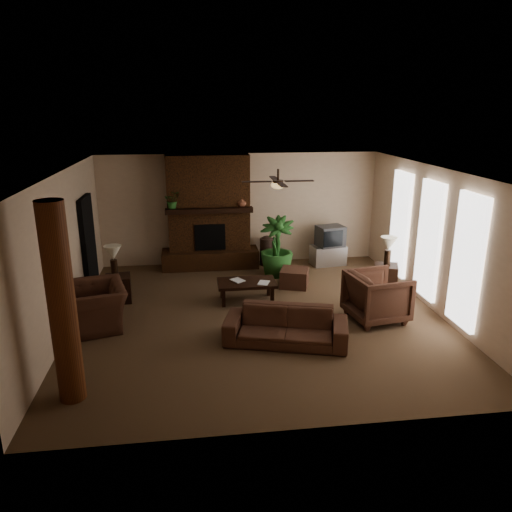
{
  "coord_description": "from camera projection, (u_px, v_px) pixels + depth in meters",
  "views": [
    {
      "loc": [
        -1.19,
        -8.59,
        3.9
      ],
      "look_at": [
        0.0,
        0.4,
        1.1
      ],
      "focal_mm": 34.05,
      "sensor_mm": 36.0,
      "label": 1
    }
  ],
  "objects": [
    {
      "name": "book_b",
      "position": [
        259.0,
        276.0,
        9.91
      ],
      "size": [
        0.21,
        0.1,
        0.29
      ],
      "primitive_type": "imported",
      "rotation": [
        0.0,
        0.0,
        -0.36
      ],
      "color": "#999999",
      "rests_on": "coffee_table"
    },
    {
      "name": "armchair_left",
      "position": [
        95.0,
        299.0,
        8.85
      ],
      "size": [
        1.08,
        1.38,
        1.06
      ],
      "primitive_type": "imported",
      "rotation": [
        0.0,
        0.0,
        -1.3
      ],
      "color": "#4F2F21",
      "rests_on": "ground"
    },
    {
      "name": "ottoman",
      "position": [
        294.0,
        278.0,
        10.95
      ],
      "size": [
        0.76,
        0.76,
        0.4
      ],
      "primitive_type": "cube",
      "rotation": [
        0.0,
        0.0,
        -0.33
      ],
      "color": "#4F2F21",
      "rests_on": "ground"
    },
    {
      "name": "side_table_left",
      "position": [
        119.0,
        288.0,
        10.09
      ],
      "size": [
        0.55,
        0.55,
        0.55
      ],
      "primitive_type": "cube",
      "rotation": [
        0.0,
        0.0,
        0.1
      ],
      "color": "black",
      "rests_on": "ground"
    },
    {
      "name": "mantel_vase",
      "position": [
        242.0,
        202.0,
        11.8
      ],
      "size": [
        0.25,
        0.25,
        0.22
      ],
      "primitive_type": "imported",
      "rotation": [
        0.0,
        0.0,
        -0.12
      ],
      "color": "brown",
      "rests_on": "fireplace"
    },
    {
      "name": "floor_plant",
      "position": [
        276.0,
        259.0,
        11.59
      ],
      "size": [
        1.2,
        1.61,
        0.8
      ],
      "primitive_type": "imported",
      "rotation": [
        0.0,
        0.0,
        -0.31
      ],
      "color": "#2A5E25",
      "rests_on": "ground"
    },
    {
      "name": "room_shell",
      "position": [
        259.0,
        247.0,
        9.02
      ],
      "size": [
        7.0,
        7.0,
        7.0
      ],
      "color": "brown",
      "rests_on": "ground"
    },
    {
      "name": "lamp_right",
      "position": [
        388.0,
        246.0,
        10.54
      ],
      "size": [
        0.42,
        0.42,
        0.65
      ],
      "color": "black",
      "rests_on": "side_table_right"
    },
    {
      "name": "windows",
      "position": [
        429.0,
        240.0,
        9.66
      ],
      "size": [
        0.08,
        3.65,
        2.35
      ],
      "color": "white",
      "rests_on": "ground"
    },
    {
      "name": "armchair_right",
      "position": [
        377.0,
        294.0,
        9.14
      ],
      "size": [
        1.09,
        1.14,
        1.03
      ],
      "primitive_type": "imported",
      "rotation": [
        0.0,
        0.0,
        1.74
      ],
      "color": "#4F2F21",
      "rests_on": "ground"
    },
    {
      "name": "floor_vase",
      "position": [
        267.0,
        248.0,
        12.37
      ],
      "size": [
        0.34,
        0.34,
        0.77
      ],
      "color": "#33221C",
      "rests_on": "ground"
    },
    {
      "name": "book_a",
      "position": [
        233.0,
        276.0,
        9.97
      ],
      "size": [
        0.2,
        0.13,
        0.29
      ],
      "primitive_type": "imported",
      "rotation": [
        0.0,
        0.0,
        0.54
      ],
      "color": "#999999",
      "rests_on": "coffee_table"
    },
    {
      "name": "coffee_table",
      "position": [
        247.0,
        284.0,
        10.06
      ],
      "size": [
        1.2,
        0.7,
        0.43
      ],
      "color": "black",
      "rests_on": "ground"
    },
    {
      "name": "lamp_left",
      "position": [
        113.0,
        255.0,
        9.89
      ],
      "size": [
        0.42,
        0.42,
        0.65
      ],
      "color": "black",
      "rests_on": "side_table_left"
    },
    {
      "name": "tv",
      "position": [
        330.0,
        236.0,
        12.26
      ],
      "size": [
        0.74,
        0.64,
        0.52
      ],
      "color": "#3B3B3D",
      "rests_on": "tv_stand"
    },
    {
      "name": "ceiling_fan",
      "position": [
        278.0,
        183.0,
        9.02
      ],
      "size": [
        1.35,
        1.35,
        0.37
      ],
      "color": "black",
      "rests_on": "ceiling"
    },
    {
      "name": "log_column",
      "position": [
        62.0,
        305.0,
        6.38
      ],
      "size": [
        0.36,
        0.36,
        2.8
      ],
      "primitive_type": "cylinder",
      "color": "brown",
      "rests_on": "ground"
    },
    {
      "name": "fireplace",
      "position": [
        209.0,
        222.0,
        12.05
      ],
      "size": [
        2.4,
        0.7,
        2.8
      ],
      "color": "#512C15",
      "rests_on": "ground"
    },
    {
      "name": "side_table_right",
      "position": [
        385.0,
        277.0,
        10.78
      ],
      "size": [
        0.64,
        0.64,
        0.55
      ],
      "primitive_type": "cube",
      "rotation": [
        0.0,
        0.0,
        -0.36
      ],
      "color": "black",
      "rests_on": "ground"
    },
    {
      "name": "tv_stand",
      "position": [
        328.0,
        255.0,
        12.46
      ],
      "size": [
        0.91,
        0.61,
        0.5
      ],
      "primitive_type": "cube",
      "rotation": [
        0.0,
        0.0,
        0.14
      ],
      "color": "#B6B6B9",
      "rests_on": "ground"
    },
    {
      "name": "sofa",
      "position": [
        286.0,
        321.0,
        8.27
      ],
      "size": [
        2.17,
        1.15,
        0.81
      ],
      "primitive_type": "imported",
      "rotation": [
        0.0,
        0.0,
        -0.28
      ],
      "color": "#4F2F21",
      "rests_on": "ground"
    },
    {
      "name": "doorway",
      "position": [
        89.0,
        245.0,
        10.4
      ],
      "size": [
        0.1,
        1.0,
        2.1
      ],
      "primitive_type": "cube",
      "color": "black",
      "rests_on": "ground"
    },
    {
      "name": "mantel_plant",
      "position": [
        173.0,
        202.0,
        11.56
      ],
      "size": [
        0.43,
        0.46,
        0.33
      ],
      "primitive_type": "imported",
      "rotation": [
        0.0,
        0.0,
        0.13
      ],
      "color": "#2A5E25",
      "rests_on": "fireplace"
    }
  ]
}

